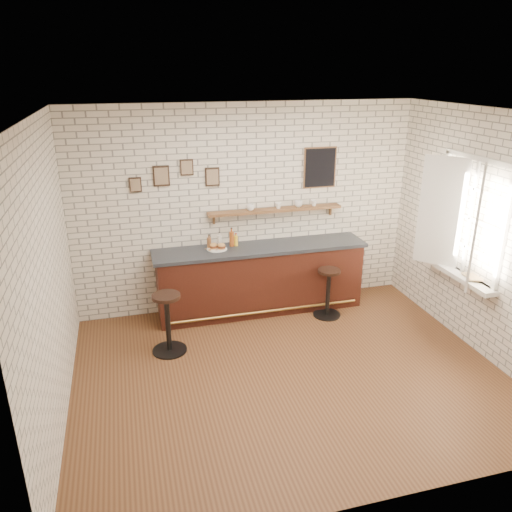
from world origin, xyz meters
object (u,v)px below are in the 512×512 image
at_px(book_upper, 468,277).
at_px(bar_stool_left, 168,321).
at_px(bitters_bottle_brown, 209,243).
at_px(bar_stool_right, 328,291).
at_px(shelf_cup_d, 314,203).
at_px(bitters_bottle_amber, 232,239).
at_px(shelf_cup_c, 298,204).
at_px(sandwich_plate, 217,249).
at_px(shelf_cup_b, 278,206).
at_px(ciabatta_sandwich, 218,246).
at_px(book_lower, 466,277).
at_px(bitters_bottle_white, 220,241).
at_px(condiment_bottle_yellow, 236,240).
at_px(shelf_cup_a, 250,207).
at_px(bar_counter, 260,278).

bearing_deg(book_upper, bar_stool_left, -161.35).
bearing_deg(bitters_bottle_brown, bar_stool_right, -19.27).
relative_size(bar_stool_left, book_upper, 3.41).
bearing_deg(bar_stool_left, shelf_cup_d, 23.95).
bearing_deg(bitters_bottle_amber, shelf_cup_c, 4.15).
relative_size(sandwich_plate, shelf_cup_b, 3.10).
bearing_deg(ciabatta_sandwich, book_upper, -30.23).
height_order(ciabatta_sandwich, bar_stool_right, ciabatta_sandwich).
bearing_deg(book_lower, bitters_bottle_amber, 151.38).
xyz_separation_m(bitters_bottle_brown, bitters_bottle_white, (0.15, -0.00, 0.01)).
bearing_deg(ciabatta_sandwich, bitters_bottle_brown, 140.52).
height_order(bar_stool_right, shelf_cup_b, shelf_cup_b).
bearing_deg(condiment_bottle_yellow, shelf_cup_d, 3.53).
bearing_deg(book_upper, book_lower, 120.93).
height_order(bar_stool_right, shelf_cup_d, shelf_cup_d).
relative_size(sandwich_plate, bar_stool_right, 0.39).
bearing_deg(bitters_bottle_white, book_lower, -31.35).
height_order(bitters_bottle_brown, book_lower, bitters_bottle_brown).
relative_size(bitters_bottle_amber, book_lower, 1.13).
xyz_separation_m(condiment_bottle_yellow, shelf_cup_d, (1.21, 0.07, 0.45)).
xyz_separation_m(bar_stool_right, shelf_cup_d, (-0.02, 0.64, 1.15)).
bearing_deg(shelf_cup_d, bitters_bottle_white, -169.05).
distance_m(sandwich_plate, shelf_cup_c, 1.38).
relative_size(sandwich_plate, book_upper, 1.20).
xyz_separation_m(ciabatta_sandwich, bar_stool_right, (1.52, -0.48, -0.67)).
distance_m(bitters_bottle_white, condiment_bottle_yellow, 0.24).
relative_size(bitters_bottle_brown, bitters_bottle_white, 0.89).
distance_m(condiment_bottle_yellow, shelf_cup_d, 1.30).
bearing_deg(sandwich_plate, bar_stool_right, -17.48).
xyz_separation_m(shelf_cup_a, book_lower, (2.36, -1.80, -0.60)).
relative_size(shelf_cup_b, shelf_cup_c, 0.74).
bearing_deg(book_upper, ciabatta_sandwich, -179.30).
bearing_deg(shelf_cup_b, shelf_cup_c, -61.07).
bearing_deg(shelf_cup_d, bitters_bottle_amber, -168.64).
relative_size(bar_stool_left, shelf_cup_a, 6.83).
distance_m(bitters_bottle_white, bitters_bottle_amber, 0.18).
bearing_deg(bar_stool_right, condiment_bottle_yellow, 155.26).
distance_m(bar_counter, shelf_cup_a, 1.06).
height_order(sandwich_plate, book_upper, sandwich_plate).
bearing_deg(bitters_bottle_amber, book_lower, -33.02).
xyz_separation_m(shelf_cup_a, shelf_cup_d, (0.97, 0.00, -0.00)).
relative_size(shelf_cup_d, book_lower, 0.37).
height_order(sandwich_plate, shelf_cup_a, shelf_cup_a).
height_order(bitters_bottle_brown, bitters_bottle_white, bitters_bottle_white).
bearing_deg(book_upper, sandwich_plate, -179.21).
bearing_deg(bar_counter, shelf_cup_a, 115.85).
bearing_deg(bitters_bottle_white, bitters_bottle_brown, 180.00).
relative_size(bitters_bottle_white, book_upper, 0.97).
relative_size(shelf_cup_c, book_upper, 0.52).
relative_size(ciabatta_sandwich, shelf_cup_a, 2.17).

